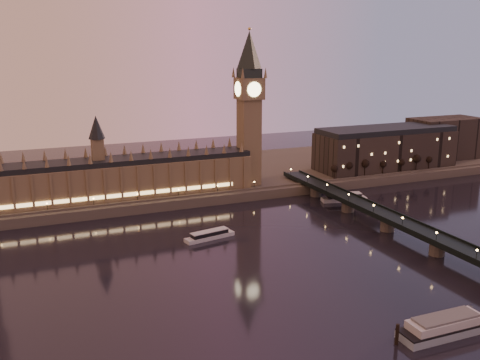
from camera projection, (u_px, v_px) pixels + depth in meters
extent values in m
plane|color=black|center=(246.00, 270.00, 240.80)|extent=(700.00, 700.00, 0.00)
cube|color=#423D35|center=(196.00, 177.00, 399.02)|extent=(560.00, 130.00, 6.00)
cube|color=brown|center=(110.00, 181.00, 330.05)|extent=(180.00, 26.00, 22.00)
cube|color=black|center=(108.00, 161.00, 327.00)|extent=(180.00, 22.00, 3.20)
cube|color=#FFCC7F|center=(114.00, 196.00, 319.41)|extent=(153.00, 0.25, 2.20)
cube|color=brown|center=(249.00, 142.00, 360.87)|extent=(13.00, 13.00, 58.00)
cube|color=brown|center=(249.00, 89.00, 352.16)|extent=(16.00, 16.00, 14.00)
cylinder|color=#FFEAA5|center=(254.00, 89.00, 344.84)|extent=(9.60, 0.35, 9.60)
cylinder|color=#FFEAA5|center=(238.00, 89.00, 349.10)|extent=(0.35, 9.60, 9.60)
cube|color=black|center=(249.00, 73.00, 349.74)|extent=(13.00, 13.00, 6.00)
cone|color=black|center=(249.00, 50.00, 346.11)|extent=(17.68, 17.68, 24.00)
sphere|color=gold|center=(249.00, 29.00, 342.97)|extent=(2.00, 2.00, 2.00)
cube|color=black|center=(411.00, 227.00, 273.29)|extent=(13.00, 260.00, 2.00)
cube|color=black|center=(402.00, 226.00, 270.57)|extent=(0.60, 260.00, 1.00)
cube|color=black|center=(421.00, 223.00, 275.29)|extent=(0.60, 260.00, 1.00)
cube|color=black|center=(385.00, 150.00, 414.02)|extent=(110.00, 36.00, 28.00)
cube|color=black|center=(386.00, 130.00, 410.15)|extent=(108.00, 34.00, 4.00)
cube|color=black|center=(444.00, 138.00, 450.24)|extent=(60.00, 30.00, 34.00)
cylinder|color=black|center=(332.00, 174.00, 378.22)|extent=(0.70, 0.70, 7.92)
sphere|color=black|center=(332.00, 169.00, 377.22)|extent=(5.28, 5.28, 5.28)
cylinder|color=black|center=(349.00, 173.00, 383.69)|extent=(0.70, 0.70, 7.92)
sphere|color=black|center=(349.00, 167.00, 382.69)|extent=(5.28, 5.28, 5.28)
cylinder|color=black|center=(366.00, 171.00, 389.16)|extent=(0.70, 0.70, 7.92)
sphere|color=black|center=(366.00, 165.00, 388.16)|extent=(5.28, 5.28, 5.28)
cylinder|color=black|center=(383.00, 169.00, 394.63)|extent=(0.70, 0.70, 7.92)
sphere|color=black|center=(383.00, 164.00, 393.63)|extent=(5.28, 5.28, 5.28)
cylinder|color=black|center=(399.00, 167.00, 400.10)|extent=(0.70, 0.70, 7.92)
sphere|color=black|center=(399.00, 162.00, 399.10)|extent=(5.28, 5.28, 5.28)
cylinder|color=black|center=(414.00, 166.00, 405.57)|extent=(0.70, 0.70, 7.92)
sphere|color=black|center=(415.00, 160.00, 404.57)|extent=(5.28, 5.28, 5.28)
cylinder|color=black|center=(429.00, 164.00, 411.04)|extent=(0.70, 0.70, 7.92)
sphere|color=black|center=(430.00, 159.00, 410.04)|extent=(5.28, 5.28, 5.28)
cube|color=silver|center=(210.00, 237.00, 279.72)|extent=(28.14, 11.13, 2.02)
cube|color=black|center=(210.00, 233.00, 279.24)|extent=(20.92, 8.70, 2.02)
cube|color=silver|center=(210.00, 231.00, 278.95)|extent=(21.50, 9.04, 0.37)
cube|color=silver|center=(344.00, 199.00, 348.04)|extent=(30.31, 14.24, 2.49)
cube|color=black|center=(344.00, 196.00, 347.44)|extent=(22.57, 11.11, 2.49)
cube|color=silver|center=(344.00, 193.00, 347.08)|extent=(23.21, 11.54, 0.45)
cube|color=#8BA1B1|center=(445.00, 331.00, 186.42)|extent=(35.03, 10.16, 2.84)
cube|color=black|center=(445.00, 326.00, 186.01)|extent=(35.03, 10.16, 0.55)
cube|color=silver|center=(445.00, 322.00, 185.60)|extent=(28.47, 9.00, 2.84)
cube|color=#595B5E|center=(446.00, 317.00, 185.17)|extent=(24.09, 7.87, 0.76)
cylinder|color=black|center=(397.00, 334.00, 179.57)|extent=(1.20, 1.20, 7.43)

